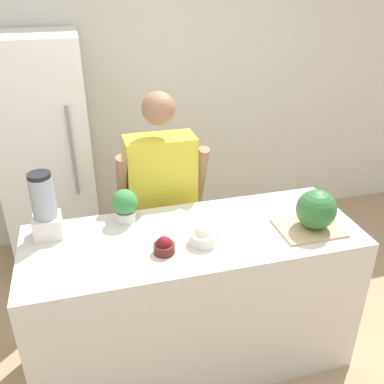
% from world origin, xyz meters
% --- Properties ---
extents(wall_back, '(8.00, 0.06, 2.60)m').
position_xyz_m(wall_back, '(0.00, 2.04, 1.30)').
color(wall_back, silver).
rests_on(wall_back, ground_plane).
extents(counter_island, '(1.88, 0.71, 0.93)m').
position_xyz_m(counter_island, '(0.00, 0.35, 0.47)').
color(counter_island, beige).
rests_on(counter_island, ground_plane).
extents(refrigerator, '(0.66, 0.70, 1.87)m').
position_xyz_m(refrigerator, '(-0.81, 1.65, 0.93)').
color(refrigerator, white).
rests_on(refrigerator, ground_plane).
extents(person, '(0.59, 0.26, 1.60)m').
position_xyz_m(person, '(-0.07, 0.93, 0.81)').
color(person, gray).
rests_on(person, ground_plane).
extents(cutting_board, '(0.36, 0.28, 0.01)m').
position_xyz_m(cutting_board, '(0.65, 0.24, 0.94)').
color(cutting_board, tan).
rests_on(cutting_board, counter_island).
extents(watermelon, '(0.23, 0.23, 0.23)m').
position_xyz_m(watermelon, '(0.68, 0.23, 1.06)').
color(watermelon, '#2D6B33').
rests_on(watermelon, cutting_board).
extents(bowl_cherries, '(0.11, 0.11, 0.09)m').
position_xyz_m(bowl_cherries, '(-0.19, 0.23, 0.97)').
color(bowl_cherries, '#511E19').
rests_on(bowl_cherries, counter_island).
extents(bowl_cream, '(0.16, 0.16, 0.11)m').
position_xyz_m(bowl_cream, '(0.03, 0.26, 0.98)').
color(bowl_cream, white).
rests_on(bowl_cream, counter_island).
extents(blender, '(0.15, 0.15, 0.38)m').
position_xyz_m(blender, '(-0.78, 0.56, 1.11)').
color(blender, silver).
rests_on(blender, counter_island).
extents(potted_plant, '(0.15, 0.15, 0.20)m').
position_xyz_m(potted_plant, '(-0.35, 0.60, 1.04)').
color(potted_plant, beige).
rests_on(potted_plant, counter_island).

